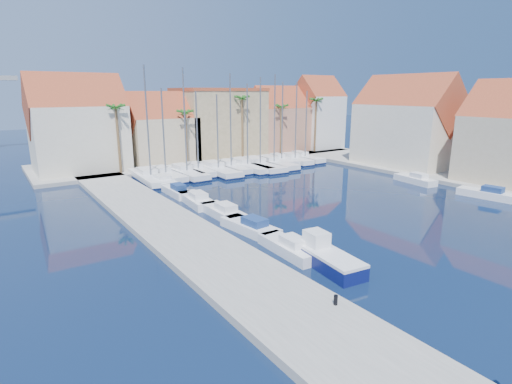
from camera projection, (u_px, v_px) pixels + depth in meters
ground at (411, 278)px, 25.11m from camera, size 260.00×260.00×0.00m
quay_west at (189, 240)px, 30.97m from camera, size 6.00×77.00×0.50m
shore_north at (205, 158)px, 68.99m from camera, size 54.00×16.00×0.50m
shore_east at (459, 176)px, 54.51m from camera, size 12.00×60.00×0.50m
bollard at (336, 300)px, 21.00m from camera, size 0.22×0.22×0.55m
fishing_boat at (325, 256)px, 26.82m from camera, size 2.72×6.23×2.11m
motorboat_west_0 at (289, 247)px, 28.87m from camera, size 2.06×5.71×1.40m
motorboat_west_1 at (251, 227)px, 33.20m from camera, size 2.50×6.14×1.40m
motorboat_west_2 at (223, 212)px, 37.34m from camera, size 2.02×6.07×1.40m
motorboat_west_3 at (196, 199)px, 41.56m from camera, size 2.55×6.47×1.40m
motorboat_west_4 at (177, 191)px, 45.14m from camera, size 1.88×5.48×1.40m
motorboat_west_5 at (161, 181)px, 50.10m from camera, size 2.30×6.85×1.40m
motorboat_east_0 at (487, 194)px, 43.95m from camera, size 2.63×5.99×1.40m
motorboat_east_1 at (416, 179)px, 51.12m from camera, size 2.56×5.83×1.40m
sailboat_0 at (150, 177)px, 51.95m from camera, size 3.42×11.04×14.57m
sailboat_1 at (164, 175)px, 53.48m from camera, size 2.91×9.55×11.85m
sailboat_2 at (185, 172)px, 54.84m from camera, size 2.93×10.09×14.42m
sailboat_3 at (197, 170)px, 56.42m from camera, size 2.72×8.52×11.47m
sailboat_4 at (216, 170)px, 57.08m from camera, size 3.19×10.96×11.06m
sailboat_5 at (230, 167)px, 58.55m from camera, size 2.56×9.14×13.88m
sailboat_6 at (245, 166)px, 59.87m from camera, size 3.24×11.16×12.52m
sailboat_7 at (258, 165)px, 60.78m from camera, size 4.05×12.13×13.44m
sailboat_8 at (272, 163)px, 62.11m from camera, size 3.10×10.81×13.89m
sailboat_9 at (280, 160)px, 64.52m from camera, size 2.60×8.19×12.87m
sailboat_10 at (293, 160)px, 65.17m from camera, size 2.80×8.42×12.87m
sailboat_11 at (303, 158)px, 67.06m from camera, size 2.39×8.74×11.54m
building_0 at (78, 128)px, 55.76m from camera, size 12.30×9.00×13.50m
building_1 at (161, 132)px, 62.60m from camera, size 10.30×8.00×11.00m
building_2 at (219, 122)px, 69.16m from camera, size 14.20×10.20×11.50m
building_3 at (278, 122)px, 74.99m from camera, size 10.30×8.00×12.00m
building_4 at (317, 115)px, 78.82m from camera, size 8.30×8.00×14.00m
building_6 at (407, 125)px, 60.19m from camera, size 9.00×14.30×13.50m
palm_0 at (116, 110)px, 53.30m from camera, size 2.60×2.60×10.15m
palm_1 at (185, 114)px, 58.98m from camera, size 2.60×2.60×9.15m
palm_2 at (242, 101)px, 63.97m from camera, size 2.60×2.60×11.15m
palm_3 at (281, 108)px, 68.67m from camera, size 2.60×2.60×9.65m
palm_4 at (316, 102)px, 72.80m from camera, size 2.60×2.60×10.65m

